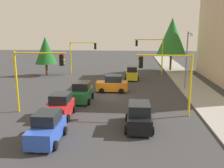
{
  "coord_description": "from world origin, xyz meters",
  "views": [
    {
      "loc": [
        26.84,
        2.56,
        7.29
      ],
      "look_at": [
        -0.79,
        0.41,
        1.2
      ],
      "focal_mm": 40.2,
      "sensor_mm": 36.0,
      "label": 1
    }
  ],
  "objects_px": {
    "car_blue": "(47,128)",
    "car_green": "(82,93)",
    "car_red": "(60,106)",
    "traffic_signal_far_left": "(151,49)",
    "traffic_signal_near_right": "(36,70)",
    "traffic_signal_near_left": "(168,72)",
    "traffic_signal_far_right": "(82,51)",
    "car_black": "(139,116)",
    "tree_roadside_far": "(172,36)",
    "street_lamp_curbside": "(187,54)",
    "tree_opposite_side": "(46,50)",
    "car_yellow": "(132,73)",
    "car_orange": "(112,84)"
  },
  "relations": [
    {
      "from": "traffic_signal_far_right",
      "to": "car_red",
      "type": "xyz_separation_m",
      "value": [
        20.95,
        2.26,
        -2.85
      ]
    },
    {
      "from": "tree_roadside_far",
      "to": "car_red",
      "type": "xyz_separation_m",
      "value": [
        24.95,
        -12.87,
        -5.17
      ]
    },
    {
      "from": "car_blue",
      "to": "tree_roadside_far",
      "type": "bearing_deg",
      "value": 157.34
    },
    {
      "from": "traffic_signal_far_right",
      "to": "tree_opposite_side",
      "type": "bearing_deg",
      "value": -69.57
    },
    {
      "from": "traffic_signal_near_right",
      "to": "tree_opposite_side",
      "type": "distance_m",
      "value": 18.78
    },
    {
      "from": "traffic_signal_far_left",
      "to": "car_yellow",
      "type": "height_order",
      "value": "traffic_signal_far_left"
    },
    {
      "from": "street_lamp_curbside",
      "to": "traffic_signal_far_right",
      "type": "bearing_deg",
      "value": -125.01
    },
    {
      "from": "traffic_signal_far_left",
      "to": "traffic_signal_near_left",
      "type": "relative_size",
      "value": 1.09
    },
    {
      "from": "car_green",
      "to": "car_yellow",
      "type": "bearing_deg",
      "value": 156.32
    },
    {
      "from": "tree_opposite_side",
      "to": "car_orange",
      "type": "height_order",
      "value": "tree_opposite_side"
    },
    {
      "from": "tree_roadside_far",
      "to": "car_red",
      "type": "distance_m",
      "value": 28.55
    },
    {
      "from": "car_red",
      "to": "car_blue",
      "type": "bearing_deg",
      "value": 5.36
    },
    {
      "from": "tree_opposite_side",
      "to": "tree_roadside_far",
      "type": "height_order",
      "value": "tree_roadside_far"
    },
    {
      "from": "car_red",
      "to": "car_blue",
      "type": "height_order",
      "value": "same"
    },
    {
      "from": "traffic_signal_near_left",
      "to": "traffic_signal_far_left",
      "type": "bearing_deg",
      "value": 179.78
    },
    {
      "from": "car_blue",
      "to": "car_green",
      "type": "bearing_deg",
      "value": 177.55
    },
    {
      "from": "car_green",
      "to": "traffic_signal_near_right",
      "type": "bearing_deg",
      "value": -39.38
    },
    {
      "from": "traffic_signal_far_right",
      "to": "car_blue",
      "type": "relative_size",
      "value": 1.41
    },
    {
      "from": "car_red",
      "to": "street_lamp_curbside",
      "type": "bearing_deg",
      "value": 130.04
    },
    {
      "from": "traffic_signal_near_left",
      "to": "car_red",
      "type": "height_order",
      "value": "traffic_signal_near_left"
    },
    {
      "from": "traffic_signal_far_right",
      "to": "tree_roadside_far",
      "type": "height_order",
      "value": "tree_roadside_far"
    },
    {
      "from": "tree_opposite_side",
      "to": "traffic_signal_near_left",
      "type": "bearing_deg",
      "value": 42.75
    },
    {
      "from": "traffic_signal_far_left",
      "to": "car_green",
      "type": "relative_size",
      "value": 1.49
    },
    {
      "from": "car_blue",
      "to": "traffic_signal_near_left",
      "type": "bearing_deg",
      "value": 123.89
    },
    {
      "from": "traffic_signal_near_right",
      "to": "car_blue",
      "type": "xyz_separation_m",
      "value": [
        5.75,
        2.74,
        -2.97
      ]
    },
    {
      "from": "street_lamp_curbside",
      "to": "tree_opposite_side",
      "type": "xyz_separation_m",
      "value": [
        -8.39,
        -20.2,
        -0.35
      ]
    },
    {
      "from": "traffic_signal_far_right",
      "to": "car_green",
      "type": "xyz_separation_m",
      "value": [
        16.16,
        3.12,
        -2.85
      ]
    },
    {
      "from": "car_red",
      "to": "car_green",
      "type": "height_order",
      "value": "same"
    },
    {
      "from": "tree_roadside_far",
      "to": "car_yellow",
      "type": "distance_m",
      "value": 11.96
    },
    {
      "from": "traffic_signal_far_left",
      "to": "traffic_signal_near_right",
      "type": "bearing_deg",
      "value": -29.63
    },
    {
      "from": "tree_opposite_side",
      "to": "tree_roadside_far",
      "type": "relative_size",
      "value": 0.66
    },
    {
      "from": "traffic_signal_near_left",
      "to": "car_blue",
      "type": "relative_size",
      "value": 1.42
    },
    {
      "from": "tree_roadside_far",
      "to": "car_green",
      "type": "height_order",
      "value": "tree_roadside_far"
    },
    {
      "from": "traffic_signal_near_left",
      "to": "car_green",
      "type": "distance_m",
      "value": 9.46
    },
    {
      "from": "traffic_signal_near_left",
      "to": "tree_opposite_side",
      "type": "height_order",
      "value": "tree_opposite_side"
    },
    {
      "from": "traffic_signal_near_right",
      "to": "car_red",
      "type": "bearing_deg",
      "value": 67.45
    },
    {
      "from": "traffic_signal_near_left",
      "to": "car_orange",
      "type": "height_order",
      "value": "traffic_signal_near_left"
    },
    {
      "from": "car_black",
      "to": "car_blue",
      "type": "height_order",
      "value": "same"
    },
    {
      "from": "tree_roadside_far",
      "to": "car_orange",
      "type": "height_order",
      "value": "tree_roadside_far"
    },
    {
      "from": "traffic_signal_near_right",
      "to": "car_green",
      "type": "bearing_deg",
      "value": 140.62
    },
    {
      "from": "traffic_signal_far_left",
      "to": "car_black",
      "type": "distance_m",
      "value": 23.27
    },
    {
      "from": "street_lamp_curbside",
      "to": "tree_opposite_side",
      "type": "relative_size",
      "value": 1.14
    },
    {
      "from": "tree_roadside_far",
      "to": "car_orange",
      "type": "xyz_separation_m",
      "value": [
        16.0,
        -9.15,
        -5.17
      ]
    },
    {
      "from": "traffic_signal_near_right",
      "to": "street_lamp_curbside",
      "type": "relative_size",
      "value": 0.78
    },
    {
      "from": "car_blue",
      "to": "traffic_signal_far_right",
      "type": "bearing_deg",
      "value": -173.99
    },
    {
      "from": "car_red",
      "to": "traffic_signal_far_left",
      "type": "bearing_deg",
      "value": 156.55
    },
    {
      "from": "car_blue",
      "to": "car_green",
      "type": "distance_m",
      "value": 9.6
    },
    {
      "from": "car_black",
      "to": "car_orange",
      "type": "distance_m",
      "value": 11.27
    },
    {
      "from": "traffic_signal_far_left",
      "to": "tree_roadside_far",
      "type": "bearing_deg",
      "value": 136.59
    },
    {
      "from": "street_lamp_curbside",
      "to": "car_black",
      "type": "distance_m",
      "value": 14.31
    }
  ]
}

